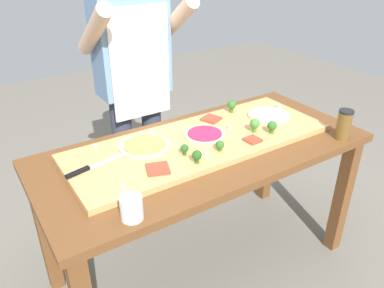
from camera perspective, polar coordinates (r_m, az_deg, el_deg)
name	(u,v)px	position (r m, az deg, el deg)	size (l,w,h in m)	color
ground_plane	(202,263)	(2.35, 1.56, -17.46)	(8.00, 8.00, 0.00)	#6B665B
prep_table	(204,166)	(1.93, 1.82, -3.28)	(1.64, 0.75, 0.79)	brown
cutting_board	(201,141)	(1.89, 1.38, 0.40)	(1.33, 0.49, 0.03)	tan
chefs_knife	(89,168)	(1.69, -15.23, -3.49)	(0.30, 0.08, 0.02)	#B7BABF
pizza_whole_white_garlic	(269,115)	(2.17, 11.45, 4.28)	(0.23, 0.23, 0.02)	beige
pizza_whole_pesto_green	(145,145)	(1.82, -7.06, -0.21)	(0.25, 0.25, 0.02)	beige
pizza_whole_beet_magenta	(205,134)	(1.91, 1.92, 1.46)	(0.21, 0.21, 0.02)	beige
pizza_slice_far_left	(158,169)	(1.63, -5.14, -3.72)	(0.10, 0.10, 0.01)	#BC3D28
pizza_slice_center	(211,119)	(2.08, 2.88, 3.78)	(0.09, 0.09, 0.01)	#BC3D28
pizza_slice_near_left	(252,140)	(1.88, 9.05, 0.62)	(0.07, 0.07, 0.01)	#BC3D28
broccoli_floret_front_left	(185,149)	(1.73, -1.12, -0.73)	(0.04, 0.04, 0.05)	#2C5915
broccoli_floret_center_right	(197,156)	(1.66, 0.74, -1.76)	(0.04, 0.04, 0.06)	#2C5915
broccoli_floret_back_mid	(232,105)	(2.17, 5.97, 5.80)	(0.05, 0.05, 0.07)	#366618
broccoli_floret_center_left	(220,145)	(1.77, 4.19, -0.15)	(0.04, 0.04, 0.05)	#366618
broccoli_floret_front_mid	(255,124)	(1.96, 9.38, 2.96)	(0.05, 0.05, 0.07)	#487A23
broccoli_floret_back_right	(272,126)	(1.96, 11.91, 2.64)	(0.05, 0.05, 0.07)	#366618
cheese_crumble_a	(151,132)	(1.95, -6.24, 1.86)	(0.01, 0.01, 0.01)	white
cheese_crumble_b	(124,187)	(1.53, -10.21, -6.38)	(0.02, 0.02, 0.02)	white
cheese_crumble_c	(95,146)	(1.86, -14.28, -0.29)	(0.01, 0.01, 0.01)	white
cheese_crumble_d	(279,106)	(2.29, 12.86, 5.52)	(0.02, 0.02, 0.02)	silver
cheese_crumble_e	(206,154)	(1.73, 2.15, -1.56)	(0.02, 0.02, 0.02)	silver
cheese_crumble_f	(230,127)	(1.99, 5.70, 2.51)	(0.02, 0.02, 0.02)	silver
flour_cup	(132,209)	(1.41, -9.04, -9.62)	(0.08, 0.08, 0.09)	white
sauce_jar	(344,124)	(2.06, 21.81, 2.73)	(0.07, 0.07, 0.16)	brown
cook_center	(134,76)	(2.23, -8.70, 10.01)	(0.54, 0.39, 1.67)	#333847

